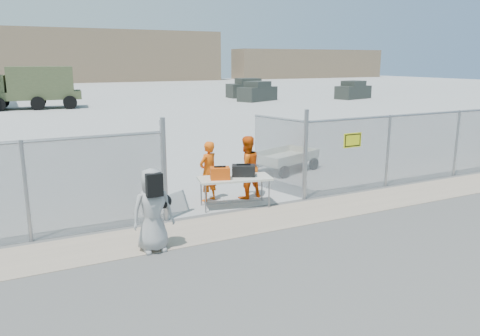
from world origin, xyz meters
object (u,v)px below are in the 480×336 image
utility_trailer (284,160)px  visitor (153,210)px  folding_table (235,192)px  security_worker_right (246,167)px  security_worker_left (208,172)px

utility_trailer → visitor: bearing=-161.8°
folding_table → visitor: visitor is taller
security_worker_right → utility_trailer: size_ratio=0.57×
visitor → folding_table: bearing=34.6°
security_worker_right → security_worker_left: bearing=-16.6°
folding_table → visitor: 3.34m
folding_table → utility_trailer: folding_table is taller
security_worker_right → utility_trailer: 3.60m
folding_table → utility_trailer: (3.36, 2.95, -0.03)m
security_worker_right → utility_trailer: (2.70, 2.34, -0.51)m
folding_table → security_worker_left: security_worker_left is taller
security_worker_left → security_worker_right: bearing=145.9°
utility_trailer → folding_table: bearing=-158.7°
visitor → utility_trailer: size_ratio=0.56×
folding_table → security_worker_left: size_ratio=1.14×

